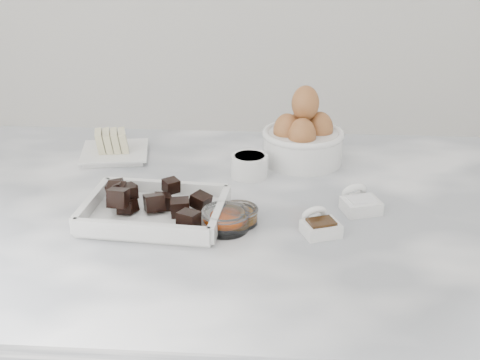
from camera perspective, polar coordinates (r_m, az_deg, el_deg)
name	(u,v)px	position (r m, az deg, el deg)	size (l,w,h in m)	color
marble_slab	(227,218)	(1.17, -1.08, -3.24)	(1.20, 0.80, 0.04)	white
chocolate_dish	(155,206)	(1.12, -7.30, -2.23)	(0.25, 0.19, 0.06)	white
butter_plate	(113,148)	(1.41, -10.75, 2.73)	(0.16, 0.16, 0.06)	white
sugar_ramekin	(249,165)	(1.28, 0.81, 1.31)	(0.07, 0.07, 0.04)	white
egg_bowl	(303,138)	(1.35, 5.40, 3.61)	(0.17, 0.17, 0.16)	white
honey_bowl	(238,215)	(1.11, -0.14, -3.01)	(0.07, 0.07, 0.03)	white
zest_bowl	(225,219)	(1.09, -1.26, -3.34)	(0.08, 0.08, 0.03)	white
vanilla_spoon	(319,224)	(1.08, 6.78, -3.79)	(0.07, 0.08, 0.04)	white
salt_spoon	(359,202)	(1.17, 10.15, -1.85)	(0.07, 0.09, 0.05)	white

